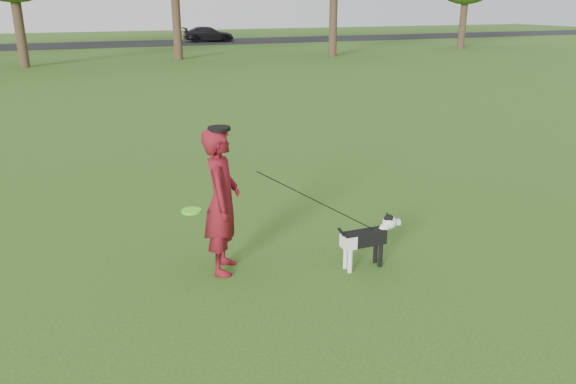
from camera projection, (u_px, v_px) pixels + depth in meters
name	position (u px, v px, depth m)	size (l,w,h in m)	color
ground	(278.00, 257.00, 7.34)	(120.00, 120.00, 0.00)	#285116
road	(91.00, 45.00, 42.49)	(120.00, 7.00, 0.02)	black
man	(222.00, 202.00, 6.72)	(0.66, 0.43, 1.81)	#600D15
dog	(369.00, 236.00, 6.96)	(0.90, 0.18, 0.68)	black
car_right	(208.00, 34.00, 45.50)	(1.65, 4.06, 1.18)	black
man_held_items	(318.00, 202.00, 6.85)	(2.34, 0.72, 1.36)	#55FF20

